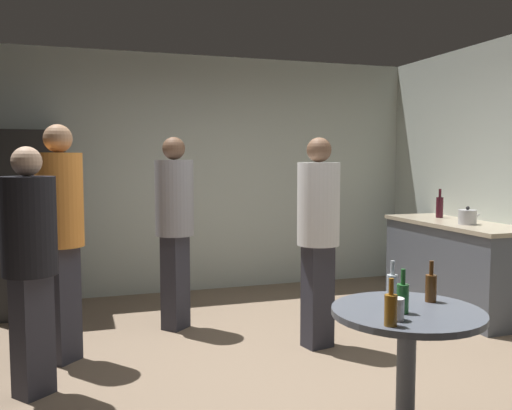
{
  "coord_description": "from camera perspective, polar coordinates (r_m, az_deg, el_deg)",
  "views": [
    {
      "loc": [
        -1.32,
        -3.58,
        1.53
      ],
      "look_at": [
        0.09,
        0.75,
        1.14
      ],
      "focal_mm": 38.34,
      "sensor_mm": 36.0,
      "label": 1
    }
  ],
  "objects": [
    {
      "name": "ground_plane",
      "position": [
        4.13,
        2.1,
        -17.63
      ],
      "size": [
        5.2,
        5.2,
        0.1
      ],
      "primitive_type": "cube",
      "color": "#7A6651"
    },
    {
      "name": "wall_back",
      "position": [
        6.35,
        -6.06,
        3.2
      ],
      "size": [
        5.32,
        0.06,
        2.7
      ],
      "primitive_type": "cube",
      "color": "beige",
      "rests_on": "ground_plane"
    },
    {
      "name": "refrigerator",
      "position": [
        5.84,
        -22.53,
        -1.72
      ],
      "size": [
        0.7,
        0.68,
        1.8
      ],
      "color": "black",
      "rests_on": "ground_plane"
    },
    {
      "name": "kitchen_counter",
      "position": [
        5.89,
        20.13,
        -6.0
      ],
      "size": [
        0.64,
        1.68,
        0.9
      ],
      "color": "#4C515B",
      "rests_on": "ground_plane"
    },
    {
      "name": "kettle",
      "position": [
        5.63,
        21.22,
        -1.18
      ],
      "size": [
        0.24,
        0.17,
        0.18
      ],
      "color": "#B2B2B7",
      "rests_on": "kitchen_counter"
    },
    {
      "name": "wine_bottle_on_counter",
      "position": [
        6.16,
        18.61,
        -0.17
      ],
      "size": [
        0.08,
        0.08,
        0.31
      ],
      "color": "#3F141E",
      "rests_on": "kitchen_counter"
    },
    {
      "name": "foreground_table",
      "position": [
        3.07,
        15.48,
        -12.34
      ],
      "size": [
        0.8,
        0.8,
        0.73
      ],
      "color": "#4C515B",
      "rests_on": "ground_plane"
    },
    {
      "name": "beer_bottle_amber",
      "position": [
        2.72,
        13.89,
        -10.45
      ],
      "size": [
        0.06,
        0.06,
        0.23
      ],
      "color": "#8C5919",
      "rests_on": "foreground_table"
    },
    {
      "name": "beer_bottle_brown",
      "position": [
        3.22,
        17.79,
        -8.14
      ],
      "size": [
        0.06,
        0.06,
        0.23
      ],
      "color": "#593314",
      "rests_on": "foreground_table"
    },
    {
      "name": "beer_bottle_green",
      "position": [
        2.95,
        15.06,
        -9.26
      ],
      "size": [
        0.06,
        0.06,
        0.23
      ],
      "color": "#26662D",
      "rests_on": "foreground_table"
    },
    {
      "name": "beer_bottle_clear",
      "position": [
        3.16,
        14.03,
        -8.27
      ],
      "size": [
        0.06,
        0.06,
        0.23
      ],
      "color": "silver",
      "rests_on": "foreground_table"
    },
    {
      "name": "plastic_cup_white",
      "position": [
        2.82,
        14.4,
        -10.47
      ],
      "size": [
        0.08,
        0.08,
        0.11
      ],
      "primitive_type": "cylinder",
      "color": "white",
      "rests_on": "foreground_table"
    },
    {
      "name": "person_in_black_shirt",
      "position": [
        3.76,
        -22.54,
        -4.57
      ],
      "size": [
        0.48,
        0.48,
        1.61
      ],
      "rotation": [
        0.0,
        0.0,
        -0.87
      ],
      "color": "#2D2D38",
      "rests_on": "ground_plane"
    },
    {
      "name": "person_in_gray_shirt",
      "position": [
        4.91,
        -8.5,
        -1.28
      ],
      "size": [
        0.48,
        0.48,
        1.72
      ],
      "rotation": [
        0.0,
        0.0,
        -0.8
      ],
      "color": "#2D2D38",
      "rests_on": "ground_plane"
    },
    {
      "name": "person_in_orange_shirt",
      "position": [
        4.31,
        -19.74,
        -1.85
      ],
      "size": [
        0.48,
        0.48,
        1.78
      ],
      "rotation": [
        0.0,
        0.0,
        -0.77
      ],
      "color": "#2D2D38",
      "rests_on": "ground_plane"
    },
    {
      "name": "person_in_white_shirt",
      "position": [
        4.41,
        6.52,
        -2.14
      ],
      "size": [
        0.41,
        0.41,
        1.7
      ],
      "rotation": [
        0.0,
        0.0,
        -1.35
      ],
      "color": "#2D2D38",
      "rests_on": "ground_plane"
    }
  ]
}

